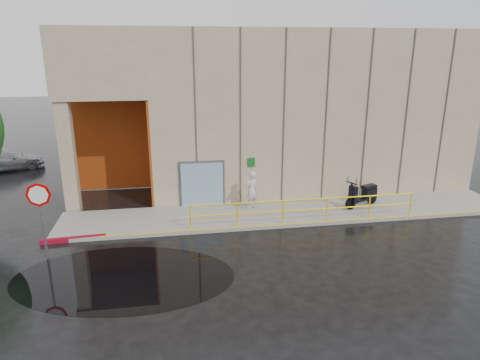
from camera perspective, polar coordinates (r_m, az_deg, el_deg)
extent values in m
plane|color=black|center=(14.65, -3.89, -11.89)|extent=(120.00, 120.00, 0.00)
cube|color=gray|center=(19.34, 6.67, -4.33)|extent=(20.00, 3.00, 0.15)
cube|color=tan|center=(25.02, 7.34, 9.80)|extent=(16.00, 10.00, 8.00)
cube|color=tan|center=(23.97, -16.86, 14.93)|extent=(4.00, 10.00, 3.00)
cube|color=tan|center=(20.22, -21.92, 2.69)|extent=(0.60, 0.60, 5.00)
cube|color=#983F0E|center=(22.93, -16.45, 4.79)|extent=(3.80, 0.15, 4.90)
cube|color=#983F0E|center=(21.06, -11.70, 4.10)|extent=(0.10, 3.50, 4.90)
cube|color=#8AADBC|center=(19.63, -5.07, -0.63)|extent=(1.90, 0.10, 2.00)
cube|color=slate|center=(19.70, -5.09, -0.56)|extent=(2.10, 0.06, 2.20)
cube|color=#0D5C1C|center=(19.71, 1.52, 2.38)|extent=(0.32, 0.04, 0.42)
cylinder|color=yellow|center=(17.83, 8.74, -2.60)|extent=(9.50, 0.06, 0.06)
cylinder|color=yellow|center=(17.98, 8.67, -3.95)|extent=(9.50, 0.06, 0.06)
imported|color=silver|center=(19.17, 1.57, -1.38)|extent=(0.77, 0.68, 1.76)
cylinder|color=black|center=(19.94, 14.53, -3.02)|extent=(0.56, 0.33, 0.57)
cylinder|color=black|center=(20.96, 17.19, -2.26)|extent=(0.56, 0.33, 0.57)
cylinder|color=slate|center=(16.36, -24.76, -5.62)|extent=(0.08, 0.08, 2.43)
cylinder|color=#BD0000|center=(15.95, -25.30, -1.80)|extent=(0.84, 0.08, 0.84)
cylinder|color=white|center=(15.93, -25.32, -1.83)|extent=(0.66, 0.04, 0.66)
cube|color=maroon|center=(17.78, -21.33, -7.36)|extent=(2.41, 0.33, 0.18)
cube|color=black|center=(14.70, -15.21, -12.38)|extent=(7.74, 5.40, 0.01)
imported|color=#A2A4AA|center=(29.77, -28.83, 2.36)|extent=(4.68, 3.14, 1.26)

